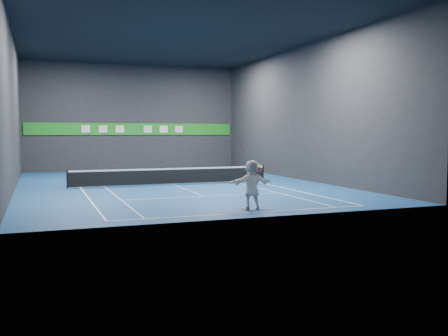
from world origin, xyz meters
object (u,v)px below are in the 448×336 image
object	(u,v)px
tennis_ball	(248,151)
tennis_racket	(258,170)
player	(252,184)
tennis_net	(172,175)

from	to	relation	value
tennis_ball	tennis_racket	xyz separation A→B (m)	(0.45, -0.07, -0.77)
tennis_ball	tennis_racket	distance (m)	0.89
player	tennis_ball	bearing A→B (deg)	-47.97
tennis_ball	tennis_net	bearing A→B (deg)	92.13
tennis_racket	tennis_ball	bearing A→B (deg)	170.76
player	tennis_racket	xyz separation A→B (m)	(0.32, 0.05, 0.61)
tennis_racket	tennis_net	bearing A→B (deg)	94.44
tennis_net	tennis_racket	distance (m)	11.10
player	tennis_racket	bearing A→B (deg)	-175.82
tennis_net	tennis_ball	bearing A→B (deg)	-87.87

